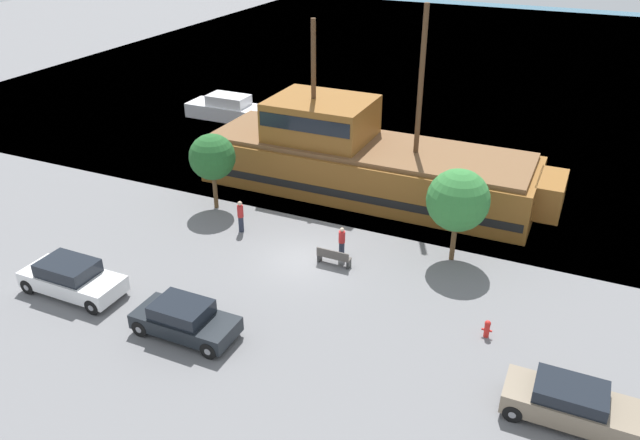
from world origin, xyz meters
name	(u,v)px	position (x,y,z in m)	size (l,w,h in m)	color
ground_plane	(304,260)	(0.00, 0.00, 0.00)	(160.00, 160.00, 0.00)	slate
water_surface	(486,61)	(0.00, 44.00, 0.00)	(80.00, 80.00, 0.00)	#38667F
pirate_ship	(361,160)	(-0.46, 8.67, 1.89)	(20.64, 5.95, 10.89)	brown
moored_boat_dockside	(235,110)	(-14.14, 16.80, 0.72)	(7.92, 2.38, 1.87)	silver
parked_car_curb_front	(72,278)	(-8.05, -6.77, 0.78)	(4.67, 1.96, 1.57)	white
parked_car_curb_mid	(572,404)	(12.61, -5.65, 0.73)	(4.45, 1.83, 1.45)	#7F705B
parked_car_curb_rear	(185,319)	(-1.82, -7.14, 0.73)	(4.25, 1.91, 1.46)	black
fire_hydrant	(487,328)	(9.20, -2.29, 0.41)	(0.42, 0.25, 0.76)	red
bench_promenade_east	(334,257)	(1.48, 0.16, 0.43)	(1.64, 0.45, 0.85)	#4C4742
pedestrian_walking_near	(342,242)	(1.51, 1.08, 0.78)	(0.32, 0.32, 1.56)	#232838
pedestrian_walking_far	(241,216)	(-4.23, 1.21, 0.89)	(0.32, 0.32, 1.75)	#232838
tree_row_east	(212,157)	(-6.98, 3.06, 3.04)	(2.54, 2.54, 4.33)	brown
tree_row_mideast	(458,200)	(6.47, 3.04, 3.16)	(2.95, 2.95, 4.64)	brown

